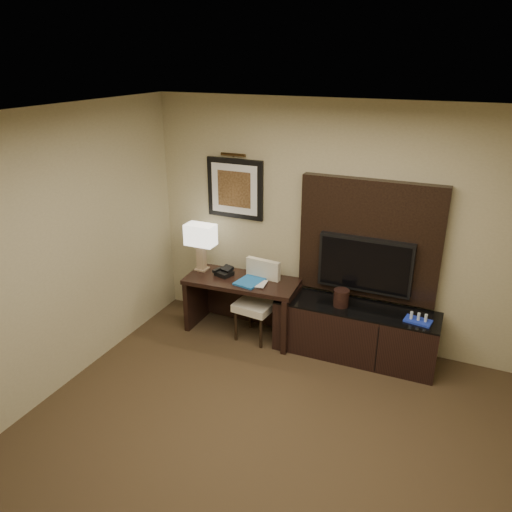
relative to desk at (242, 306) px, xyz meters
The scene contains 17 objects.
floor 2.37m from the desk, 63.55° to the right, with size 4.50×5.00×0.01m, color #362718.
ceiling 3.32m from the desk, 63.55° to the right, with size 4.50×5.00×0.01m, color silver.
wall_back 1.50m from the desk, 20.95° to the left, with size 4.50×0.01×2.70m, color tan.
wall_left 2.62m from the desk, 119.85° to the right, with size 0.01×5.00×2.70m, color tan.
desk is the anchor object (origin of this frame).
credenza 1.33m from the desk, ahead, with size 1.73×0.48×0.60m, color black.
tv_wall_panel 1.67m from the desk, 14.19° to the left, with size 1.50×0.12×1.30m, color black.
tv 1.52m from the desk, 10.12° to the left, with size 1.00×0.08×0.60m, color black.
artwork 1.38m from the desk, 124.04° to the left, with size 0.70×0.04×0.70m, color black.
picture_light 1.75m from the desk, 126.90° to the left, with size 0.04×0.04×0.30m, color #3B2813.
desk_chair 0.21m from the desk, 13.22° to the right, with size 0.41×0.48×0.86m, color beige, non-canonical shape.
table_lamp 0.85m from the desk, behind, with size 0.35×0.20×0.57m, color #9C8161, non-canonical shape.
desk_phone 0.46m from the desk, behind, with size 0.18×0.16×0.09m, color black, non-canonical shape.
blue_folder 0.38m from the desk, 15.42° to the right, with size 0.25×0.34×0.02m, color #1A5EA9.
book 0.48m from the desk, 20.18° to the right, with size 0.15×0.02×0.20m, color beige.
ice_bucket 1.22m from the desk, ahead, with size 0.17×0.17×0.19m, color black.
minibar_tray 1.99m from the desk, ahead, with size 0.26×0.16×0.09m, color #1B31B3, non-canonical shape.
Camera 1 is at (1.23, -2.60, 3.11)m, focal length 35.00 mm.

